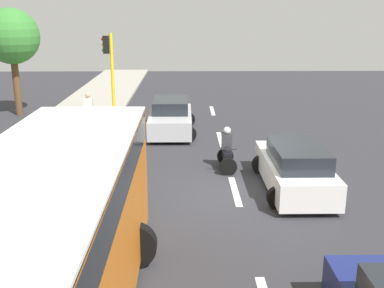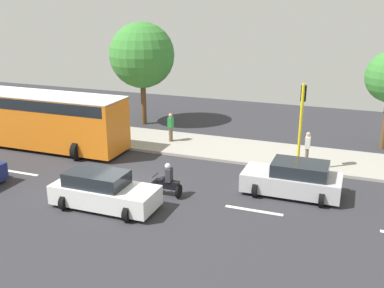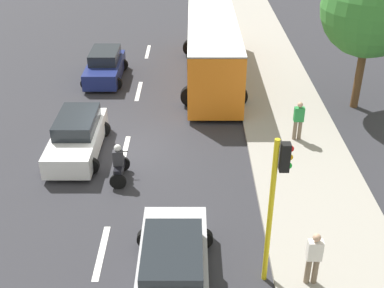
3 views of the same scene
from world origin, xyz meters
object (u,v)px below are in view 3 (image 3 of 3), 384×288
Objects in this scene: car_white at (76,137)px; pedestrian_near_signal at (313,257)px; street_tree_north at (370,8)px; car_silver at (173,263)px; traffic_light_corner at (275,193)px; city_bus at (211,45)px; motorcycle at (119,165)px; car_dark_blue at (104,66)px; pedestrian_by_tree at (298,120)px.

car_white is 10.67m from pedestrian_near_signal.
car_silver is at bearing -125.89° from street_tree_north.
street_tree_north is (5.62, 11.25, 1.77)m from traffic_light_corner.
motorcycle is at bearing -110.44° from city_bus.
car_silver is 1.05× the size of car_dark_blue.
pedestrian_near_signal is 0.25× the size of street_tree_north.
traffic_light_corner is at bearing -105.92° from pedestrian_by_tree.
car_white is at bearing 133.94° from motorcycle.
pedestrian_near_signal is 8.14m from pedestrian_by_tree.
pedestrian_by_tree is 8.31m from traffic_light_corner.
street_tree_north is at bearing 19.17° from car_white.
car_dark_blue is 16.35m from traffic_light_corner.
traffic_light_corner is at bearing -85.86° from city_bus.
traffic_light_corner is at bearing 165.73° from pedestrian_near_signal.
pedestrian_near_signal is (3.76, -0.13, 0.35)m from car_silver.
pedestrian_by_tree is (6.98, 2.81, 0.42)m from motorcycle.
pedestrian_by_tree is (1.10, 8.07, 0.00)m from pedestrian_near_signal.
pedestrian_near_signal is (7.81, -7.26, 0.35)m from car_white.
car_white and car_dark_blue have the same top height.
city_bus is 7.19× the size of motorcycle.
car_dark_blue is at bearing 90.54° from car_white.
pedestrian_by_tree is (8.99, -6.93, 0.35)m from car_dark_blue.
traffic_light_corner is (2.64, 0.16, 2.22)m from car_silver.
city_bus is (5.62, 7.90, 1.13)m from car_white.
city_bus is (5.69, 0.15, 1.14)m from car_dark_blue.
pedestrian_near_signal and pedestrian_by_tree have the same top height.
car_silver is at bearing -60.39° from car_white.
pedestrian_by_tree is 0.25× the size of street_tree_north.
city_bus reaches higher than car_white.
pedestrian_by_tree is at bearing -37.65° from car_dark_blue.
pedestrian_by_tree is (8.91, 0.81, 0.35)m from car_white.
street_tree_north is (4.50, 11.54, 3.64)m from pedestrian_near_signal.
car_silver is (4.05, -7.13, 0.00)m from car_white.
traffic_light_corner is (4.76, -4.97, 2.29)m from motorcycle.
pedestrian_by_tree reaches higher than car_dark_blue.
car_silver is 3.78m from pedestrian_near_signal.
car_silver is 14.64m from street_tree_north.
car_white is 2.61× the size of pedestrian_near_signal.
pedestrian_by_tree is (3.29, -7.08, -0.79)m from city_bus.
pedestrian_near_signal is 0.38× the size of traffic_light_corner.
pedestrian_near_signal is 2.20m from traffic_light_corner.
street_tree_north is (3.40, 3.47, 3.64)m from pedestrian_by_tree.
car_white is at bearing 137.11° from pedestrian_near_signal.
car_white is 2.88× the size of motorcycle.
pedestrian_by_tree is at bearing 74.08° from traffic_light_corner.
motorcycle reaches higher than car_silver.
car_dark_blue is at bearing -178.48° from city_bus.
street_tree_north is at bearing 54.11° from car_silver.
traffic_light_corner reaches higher than pedestrian_by_tree.
motorcycle is 7.26m from traffic_light_corner.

